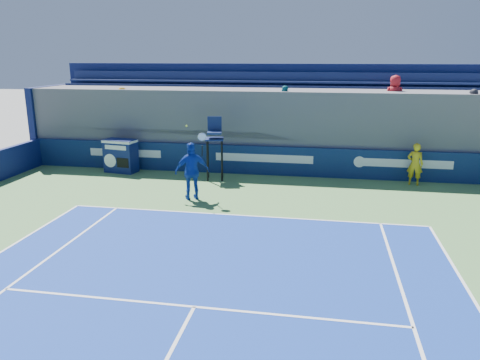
% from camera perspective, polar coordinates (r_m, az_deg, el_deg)
% --- Properties ---
extents(ball_person, '(0.66, 0.52, 1.61)m').
position_cam_1_polar(ball_person, '(18.80, 20.56, 1.83)').
color(ball_person, gold).
rests_on(ball_person, apron).
extents(back_hoarding, '(20.40, 0.21, 1.20)m').
position_cam_1_polar(back_hoarding, '(19.23, 2.95, 2.39)').
color(back_hoarding, '#0D1F4B').
rests_on(back_hoarding, ground).
extents(match_clock, '(1.42, 0.92, 1.40)m').
position_cam_1_polar(match_clock, '(20.23, -14.33, 2.98)').
color(match_clock, '#101B53').
rests_on(match_clock, ground).
extents(umpire_chair, '(0.82, 0.82, 2.48)m').
position_cam_1_polar(umpire_chair, '(18.33, -3.11, 4.72)').
color(umpire_chair, black).
rests_on(umpire_chair, ground).
extents(tennis_player, '(1.25, 0.91, 2.57)m').
position_cam_1_polar(tennis_player, '(15.88, -5.86, 1.08)').
color(tennis_player, '#13369C').
rests_on(tennis_player, apron).
extents(stadium_seating, '(21.00, 4.05, 4.40)m').
position_cam_1_polar(stadium_seating, '(21.00, 3.70, 6.89)').
color(stadium_seating, '#525257').
rests_on(stadium_seating, ground).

